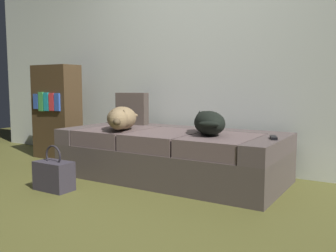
% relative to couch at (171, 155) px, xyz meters
% --- Properties ---
extents(ground_plane, '(10.00, 10.00, 0.00)m').
position_rel_couch_xyz_m(ground_plane, '(0.00, -1.07, -0.22)').
color(ground_plane, brown).
extents(back_wall, '(6.40, 0.10, 2.80)m').
position_rel_couch_xyz_m(back_wall, '(0.00, 0.65, 1.18)').
color(back_wall, silver).
rests_on(back_wall, ground).
extents(couch, '(2.06, 0.94, 0.45)m').
position_rel_couch_xyz_m(couch, '(0.00, 0.00, 0.00)').
color(couch, '#493F3B').
rests_on(couch, ground).
extents(dog_tan, '(0.48, 0.60, 0.22)m').
position_rel_couch_xyz_m(dog_tan, '(-0.43, -0.19, 0.34)').
color(dog_tan, olive).
rests_on(dog_tan, couch).
extents(dog_dark, '(0.47, 0.54, 0.20)m').
position_rel_couch_xyz_m(dog_dark, '(0.40, -0.04, 0.33)').
color(dog_dark, black).
rests_on(dog_dark, couch).
extents(tv_remote, '(0.10, 0.16, 0.02)m').
position_rel_couch_xyz_m(tv_remote, '(0.96, -0.03, 0.24)').
color(tv_remote, black).
rests_on(tv_remote, couch).
extents(throw_pillow, '(0.35, 0.17, 0.34)m').
position_rel_couch_xyz_m(throw_pillow, '(-0.65, 0.27, 0.39)').
color(throw_pillow, '#473D35').
rests_on(throw_pillow, couch).
extents(handbag, '(0.32, 0.18, 0.38)m').
position_rel_couch_xyz_m(handbag, '(-0.62, -0.85, -0.10)').
color(handbag, '#332E37').
rests_on(handbag, ground).
extents(bookshelf, '(0.56, 0.30, 1.10)m').
position_rel_couch_xyz_m(bookshelf, '(-1.67, 0.14, 0.33)').
color(bookshelf, '#43311D').
rests_on(bookshelf, ground).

